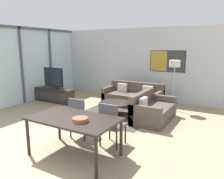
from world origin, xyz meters
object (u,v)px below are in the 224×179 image
at_px(coffee_table, 115,105).
at_px(floor_lamp, 175,67).
at_px(sofa_side, 151,111).
at_px(dining_chair_left, 80,116).
at_px(dining_chair_centre, 111,123).
at_px(television, 53,78).
at_px(fruit_bowl, 80,119).
at_px(tv_console, 54,95).
at_px(sofa_main, 133,98).
at_px(dining_table, 74,121).

distance_m(coffee_table, floor_lamp, 2.31).
xyz_separation_m(sofa_side, floor_lamp, (0.27, 1.35, 1.15)).
distance_m(dining_chair_left, dining_chair_centre, 0.83).
bearing_deg(sofa_side, coffee_table, 94.72).
xyz_separation_m(television, fruit_bowl, (3.61, -3.00, -0.09)).
xyz_separation_m(tv_console, fruit_bowl, (3.61, -3.00, 0.55)).
bearing_deg(floor_lamp, fruit_bowl, -98.08).
relative_size(sofa_side, dining_chair_centre, 1.63).
height_order(television, fruit_bowl, television).
distance_m(sofa_side, floor_lamp, 1.80).
bearing_deg(television, dining_chair_centre, -30.07).
bearing_deg(tv_console, sofa_main, 21.52).
bearing_deg(dining_chair_centre, floor_lamp, 82.80).
distance_m(sofa_side, dining_chair_left, 2.25).
distance_m(sofa_main, dining_chair_left, 3.29).
xyz_separation_m(sofa_main, dining_chair_left, (0.14, -3.27, 0.26)).
xyz_separation_m(television, sofa_main, (2.81, 1.11, -0.63)).
xyz_separation_m(tv_console, dining_chair_left, (2.94, -2.17, 0.27)).
bearing_deg(dining_chair_left, coffee_table, 94.15).
bearing_deg(fruit_bowl, television, 140.27).
distance_m(dining_table, fruit_bowl, 0.30).
relative_size(television, dining_chair_left, 0.96).
relative_size(tv_console, coffee_table, 1.66).
height_order(coffee_table, dining_chair_left, dining_chair_left).
xyz_separation_m(sofa_main, sofa_side, (1.13, -1.27, -0.00)).
bearing_deg(dining_chair_centre, sofa_main, 106.45).
bearing_deg(floor_lamp, television, -164.17).
bearing_deg(sofa_side, dining_chair_centre, 175.51).
xyz_separation_m(sofa_side, dining_table, (-0.58, -2.73, 0.43)).
xyz_separation_m(television, dining_chair_centre, (3.78, -2.19, -0.38)).
bearing_deg(dining_chair_left, tv_console, 143.66).
xyz_separation_m(television, coffee_table, (2.81, -0.25, -0.61)).
relative_size(tv_console, dining_table, 0.96).
distance_m(tv_console, television, 0.65).
distance_m(sofa_side, coffee_table, 1.14).
height_order(tv_console, dining_chair_left, dining_chair_left).
distance_m(dining_chair_centre, floor_lamp, 3.52).
bearing_deg(dining_chair_left, floor_lamp, 69.42).
xyz_separation_m(sofa_main, coffee_table, (-0.00, -1.36, 0.03)).
bearing_deg(sofa_main, tv_console, -158.48).
bearing_deg(dining_chair_centre, sofa_side, 85.51).
relative_size(dining_table, dining_chair_left, 1.80).
relative_size(sofa_side, coffee_table, 1.56).
xyz_separation_m(dining_table, dining_chair_centre, (0.42, 0.70, -0.17)).
bearing_deg(sofa_main, dining_chair_left, -87.57).
relative_size(sofa_main, dining_chair_centre, 2.19).
bearing_deg(fruit_bowl, floor_lamp, 81.92).
relative_size(dining_chair_left, fruit_bowl, 3.36).
distance_m(sofa_main, dining_table, 4.05).
distance_m(sofa_side, dining_chair_centre, 2.05).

